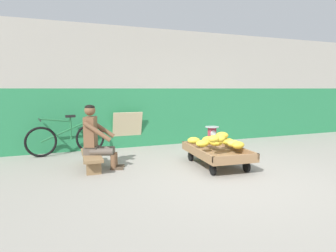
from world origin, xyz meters
TOP-DOWN VIEW (x-y plane):
  - ground_plane at (0.00, 0.00)m, footprint 80.00×80.00m
  - back_wall at (0.00, 3.28)m, footprint 16.00×0.30m
  - banana_cart at (0.17, 0.85)m, footprint 0.96×1.50m
  - banana_pile at (0.20, 0.91)m, footprint 0.84×0.95m
  - low_bench at (-1.99, 1.53)m, footprint 0.34×1.11m
  - vendor_seated at (-1.91, 1.50)m, footprint 0.73×0.61m
  - plastic_crate at (0.64, 1.85)m, footprint 0.36×0.28m
  - weighing_scale at (0.64, 1.85)m, footprint 0.30×0.30m
  - bicycle_near_left at (-2.35, 2.88)m, footprint 1.66×0.48m
  - sign_board at (-0.95, 3.10)m, footprint 0.70×0.27m
  - shopping_bag at (0.80, 1.42)m, footprint 0.18×0.12m

SIDE VIEW (x-z plane):
  - ground_plane at x=0.00m, z-range 0.00..0.00m
  - shopping_bag at x=0.80m, z-range 0.00..0.24m
  - plastic_crate at x=0.64m, z-range 0.00..0.30m
  - low_bench at x=-1.99m, z-range 0.06..0.33m
  - banana_cart at x=0.17m, z-range 0.06..0.42m
  - bicycle_near_left at x=-2.35m, z-range -0.08..0.78m
  - sign_board at x=-0.95m, z-range 0.00..0.87m
  - weighing_scale at x=0.64m, z-range 0.31..0.60m
  - banana_pile at x=0.20m, z-range 0.33..0.59m
  - vendor_seated at x=-1.91m, z-range 0.00..1.14m
  - back_wall at x=0.00m, z-range 0.00..2.85m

